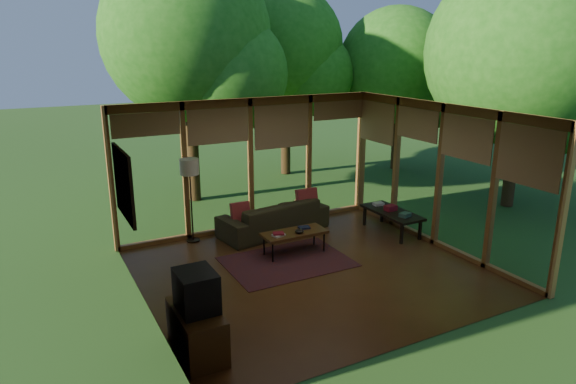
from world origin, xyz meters
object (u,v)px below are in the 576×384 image
sofa (274,217)px  floor_lamp (190,171)px  side_console (392,213)px  media_cabinet (197,331)px  television (196,291)px  coffee_table (294,234)px

sofa → floor_lamp: size_ratio=1.37×
sofa → side_console: (2.13, -1.12, 0.08)m
sofa → media_cabinet: (-2.74, -3.39, -0.03)m
sofa → side_console: bearing=143.4°
television → media_cabinet: bearing=180.0°
sofa → coffee_table: (-0.16, -1.17, 0.06)m
sofa → side_console: 2.41m
coffee_table → side_console: bearing=1.3°
side_console → media_cabinet: bearing=-155.0°
side_console → television: bearing=-154.9°
coffee_table → side_console: side_console is taller
sofa → coffee_table: bearing=73.5°
media_cabinet → television: television is taller
television → coffee_table: 3.42m
floor_lamp → television: bearing=-106.6°
floor_lamp → side_console: size_ratio=1.18×
media_cabinet → floor_lamp: floor_lamp is taller
floor_lamp → media_cabinet: bearing=-106.9°
coffee_table → floor_lamp: bearing=134.7°
television → coffee_table: bearing=40.9°
floor_lamp → side_console: 4.13m
media_cabinet → sofa: bearing=51.1°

